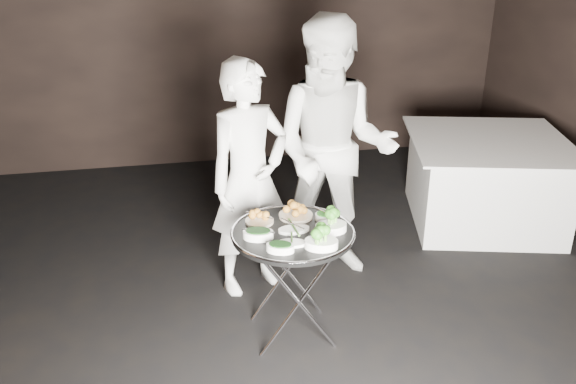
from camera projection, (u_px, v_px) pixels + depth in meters
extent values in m
cube|color=black|center=(300.00, 353.00, 3.86)|extent=(6.00, 7.00, 0.05)
cube|color=black|center=(230.00, 25.00, 6.41)|extent=(6.00, 0.05, 3.00)
cylinder|color=silver|center=(299.00, 303.00, 3.70)|extent=(0.50, 0.02, 0.73)
cylinder|color=silver|center=(299.00, 303.00, 3.70)|extent=(0.50, 0.02, 0.73)
cylinder|color=silver|center=(287.00, 271.00, 4.05)|extent=(0.50, 0.02, 0.73)
cylinder|color=silver|center=(287.00, 271.00, 4.05)|extent=(0.50, 0.02, 0.73)
cylinder|color=silver|center=(259.00, 242.00, 3.70)|extent=(0.02, 0.42, 0.02)
cylinder|color=silver|center=(326.00, 236.00, 3.77)|extent=(0.02, 0.42, 0.02)
cylinder|color=black|center=(293.00, 234.00, 3.72)|extent=(0.75, 0.75, 0.03)
torus|color=silver|center=(293.00, 232.00, 3.72)|extent=(0.76, 0.76, 0.02)
cylinder|color=beige|center=(259.00, 221.00, 3.83)|extent=(0.18, 0.18, 0.02)
cylinder|color=beige|center=(296.00, 215.00, 3.90)|extent=(0.22, 0.22, 0.02)
cylinder|color=white|center=(324.00, 217.00, 3.86)|extent=(0.11, 0.11, 0.04)
cylinder|color=silver|center=(259.00, 215.00, 3.81)|extent=(0.15, 0.14, 0.01)
cylinder|color=silver|center=(294.00, 209.00, 3.89)|extent=(0.04, 0.20, 0.01)
cylinder|color=silver|center=(324.00, 212.00, 3.85)|extent=(0.09, 0.18, 0.01)
cylinder|color=silver|center=(258.00, 231.00, 3.61)|extent=(0.18, 0.09, 0.01)
cylinder|color=silver|center=(330.00, 225.00, 3.69)|extent=(0.09, 0.18, 0.01)
cylinder|color=silver|center=(292.00, 223.00, 3.70)|extent=(0.11, 0.17, 0.01)
imported|color=white|center=(249.00, 180.00, 4.23)|extent=(0.73, 0.62, 1.69)
imported|color=white|center=(333.00, 151.00, 4.41)|extent=(1.14, 1.03, 1.93)
cube|color=white|center=(484.00, 182.00, 5.40)|extent=(1.19, 1.19, 0.75)
cube|color=white|center=(490.00, 141.00, 5.25)|extent=(1.34, 1.34, 0.02)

